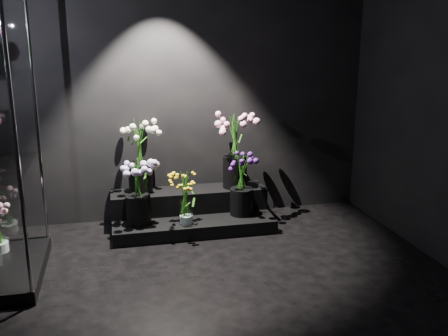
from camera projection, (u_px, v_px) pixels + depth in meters
name	position (u px, v px, depth m)	size (l,w,h in m)	color
floor	(223.00, 308.00, 3.61)	(4.00, 4.00, 0.00)	black
wall_back	(180.00, 87.00, 5.14)	(4.00, 4.00, 0.00)	black
wall_front	(381.00, 227.00, 1.37)	(4.00, 4.00, 0.00)	black
display_riser	(191.00, 211.00, 5.17)	(1.61, 0.71, 0.36)	black
bouquet_orange_bells	(186.00, 198.00, 4.81)	(0.35, 0.35, 0.51)	white
bouquet_lilac	(138.00, 186.00, 4.77)	(0.46, 0.46, 0.67)	black
bouquet_purple	(242.00, 183.00, 5.04)	(0.33, 0.33, 0.62)	black
bouquet_cream_roses	(139.00, 151.00, 5.03)	(0.46, 0.46, 0.75)	black
bouquet_pink_roses	(235.00, 147.00, 5.18)	(0.42, 0.42, 0.76)	black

